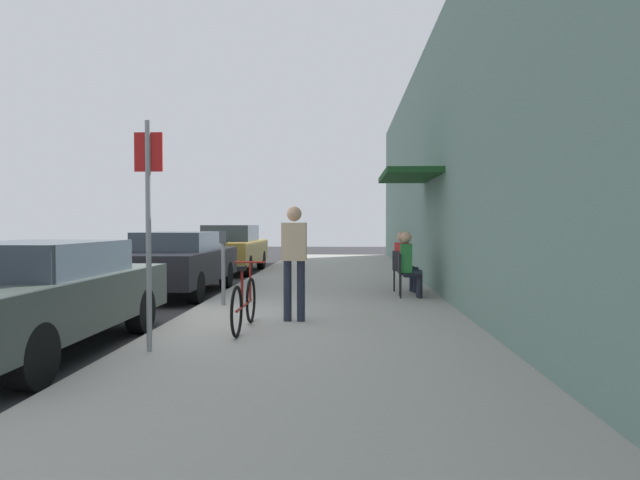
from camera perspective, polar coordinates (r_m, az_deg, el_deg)
The scene contains 14 objects.
ground_plane at distance 8.71m, azimuth -15.07°, elevation -8.72°, with size 60.00×60.00×0.00m, color #2D2D30.
sidewalk_slab at distance 10.27m, azimuth 0.59°, elevation -6.75°, with size 4.50×32.00×0.12m, color #9E9B93.
building_facade at distance 10.45m, azimuth 14.00°, elevation 8.93°, with size 1.40×32.00×5.79m.
parked_car_0 at distance 7.45m, azimuth -27.42°, elevation -5.07°, with size 1.80×4.40×1.34m.
parked_car_1 at distance 12.63m, azimuth -14.47°, elevation -2.17°, with size 1.80×4.40×1.38m.
parked_car_2 at distance 18.07m, azimuth -9.20°, elevation -0.85°, with size 1.80×4.40×1.53m.
parking_meter at distance 9.96m, azimuth -9.93°, elevation -2.25°, with size 0.12×0.10×1.32m.
street_sign at distance 6.53m, azimuth -17.24°, elevation 2.28°, with size 0.32×0.06×2.60m.
bicycle_0 at distance 7.66m, azimuth -7.80°, elevation -6.47°, with size 0.46×1.71×0.90m.
cafe_chair_0 at distance 11.02m, azimuth 8.83°, elevation -3.24°, with size 0.46×0.46×0.87m.
seated_patron_0 at distance 11.01m, azimuth 9.15°, elevation -2.24°, with size 0.44×0.37×1.29m.
cafe_chair_1 at distance 11.79m, azimuth 8.44°, elevation -2.92°, with size 0.53×0.53×0.87m.
seated_patron_1 at distance 11.79m, azimuth 8.72°, elevation -1.98°, with size 0.49×0.44×1.29m.
pedestrian_standing at distance 8.19m, azimuth -2.67°, elevation -1.43°, with size 0.36×0.22×1.70m.
Camera 1 is at (2.62, -8.15, 1.56)m, focal length 31.09 mm.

